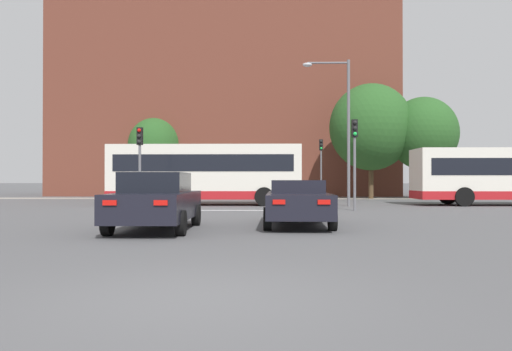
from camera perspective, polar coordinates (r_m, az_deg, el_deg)
name	(u,v)px	position (r m, az deg, el deg)	size (l,w,h in m)	color
ground_plane	(194,299)	(6.00, -7.13, -13.86)	(400.00, 400.00, 0.00)	#545456
stop_line_strip	(248,210)	(22.60, -0.90, -4.00)	(7.81, 0.30, 0.01)	silver
far_pavement	(255,198)	(36.93, -0.07, -2.64)	(68.68, 2.50, 0.01)	gray
brick_civic_building	(228,90)	(48.45, -3.17, 9.79)	(30.40, 13.58, 26.48)	brown
car_saloon_left	(156,201)	(13.99, -11.33, -2.88)	(2.07, 4.58, 1.59)	black
car_roadster_right	(298,202)	(15.14, 4.81, -3.08)	(2.07, 4.85, 1.37)	black
bus_crossing_lead	(206,173)	(27.59, -5.76, 0.29)	(10.41, 2.73, 3.28)	silver
traffic_light_near_left	(140,154)	(23.35, -13.15, 2.41)	(0.26, 0.31, 3.78)	slate
traffic_light_near_right	(355,149)	(22.88, 11.21, 2.97)	(0.26, 0.31, 4.10)	slate
traffic_light_far_right	(321,159)	(36.79, 7.45, 1.89)	(0.26, 0.31, 4.35)	slate
street_lamp_junction	(341,117)	(26.79, 9.64, 6.65)	(2.50, 0.36, 7.71)	slate
pedestrian_waiting	(254,185)	(36.05, -0.25, -1.09)	(0.27, 0.43, 1.72)	brown
pedestrian_walking_east	(212,185)	(36.30, -5.07, -1.08)	(0.44, 0.44, 1.72)	#333851
tree_by_building	(371,127)	(37.68, 13.00, 5.40)	(6.06, 6.06, 8.44)	#4C3823
tree_kerbside	(155,146)	(43.01, -11.42, 3.36)	(4.61, 4.61, 6.70)	#4C3823
tree_distant	(423,133)	(38.16, 18.54, 4.59)	(5.00, 5.00, 7.38)	#4C3823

